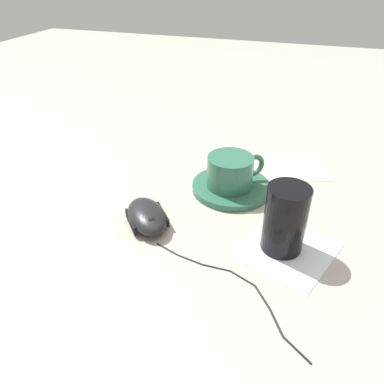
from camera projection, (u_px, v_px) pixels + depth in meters
The scene contains 8 objects.
ground_plane at pixel (244, 205), 0.69m from camera, with size 3.00×3.00×0.00m, color #B2A899.
saucer at pixel (231, 187), 0.73m from camera, with size 0.15×0.15×0.01m, color #2D664C.
coffee_cup at pixel (231, 171), 0.70m from camera, with size 0.09×0.10×0.06m.
computer_mouse at pixel (147, 216), 0.63m from camera, with size 0.12×0.12×0.03m.
mouse_cable at pixel (232, 286), 0.52m from camera, with size 0.14×0.25×0.00m.
napkin_under_glass at pixel (286, 249), 0.58m from camera, with size 0.13×0.13×0.00m, color white.
drinking_glass at pixel (285, 219), 0.56m from camera, with size 0.06×0.06×0.11m, color black.
napkin_spare at pixel (296, 167), 0.81m from camera, with size 0.12×0.12×0.00m, color white.
Camera 1 is at (0.57, 0.09, 0.39)m, focal length 35.00 mm.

